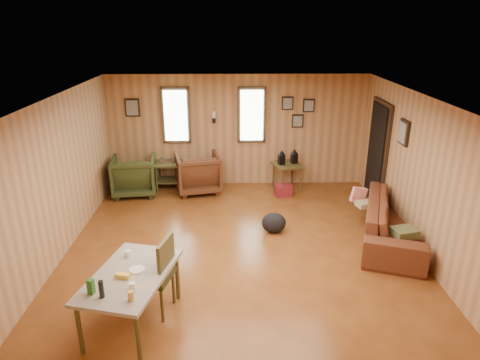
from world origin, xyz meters
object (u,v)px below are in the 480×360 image
(side_table, at_px, (288,162))
(dining_table, at_px, (130,279))
(recliner_brown, at_px, (198,171))
(sofa, at_px, (396,214))
(recliner_green, at_px, (134,174))
(end_table, at_px, (169,171))

(side_table, height_order, dining_table, side_table)
(recliner_brown, distance_m, side_table, 1.91)
(recliner_brown, height_order, dining_table, recliner_brown)
(sofa, height_order, recliner_brown, recliner_brown)
(recliner_green, distance_m, end_table, 0.74)
(recliner_green, height_order, dining_table, recliner_green)
(sofa, relative_size, side_table, 2.59)
(recliner_brown, relative_size, dining_table, 0.61)
(sofa, xyz_separation_m, side_table, (-1.49, 2.29, 0.16))
(end_table, xyz_separation_m, side_table, (2.55, -0.13, 0.21))
(sofa, bearing_deg, side_table, 52.52)
(end_table, relative_size, side_table, 0.79)
(dining_table, bearing_deg, side_table, 74.77)
(side_table, bearing_deg, sofa, -56.82)
(sofa, distance_m, dining_table, 4.38)
(sofa, distance_m, side_table, 2.73)
(end_table, distance_m, dining_table, 4.47)
(end_table, distance_m, side_table, 2.56)
(recliner_green, relative_size, side_table, 1.00)
(recliner_brown, distance_m, dining_table, 4.28)
(sofa, distance_m, end_table, 4.71)
(sofa, relative_size, dining_table, 1.54)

